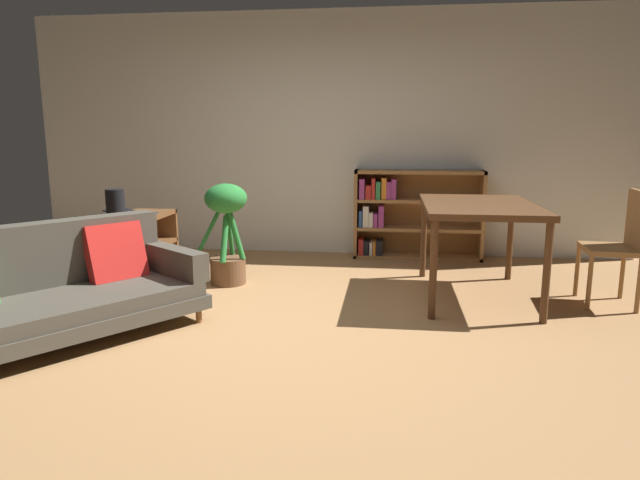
{
  "coord_description": "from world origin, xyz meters",
  "views": [
    {
      "loc": [
        0.73,
        -3.7,
        1.37
      ],
      "look_at": [
        0.21,
        0.47,
        0.56
      ],
      "focal_mm": 31.32,
      "sensor_mm": 36.0,
      "label": 1
    }
  ],
  "objects_px": {
    "desk_speaker": "(115,205)",
    "dining_chair_near": "(620,241)",
    "potted_floor_plant": "(227,228)",
    "media_console": "(135,247)",
    "bookshelf": "(408,213)",
    "dining_table": "(479,213)",
    "fabric_couch": "(52,290)",
    "open_laptop": "(133,213)"
  },
  "relations": [
    {
      "from": "media_console",
      "to": "desk_speaker",
      "type": "distance_m",
      "value": 0.54
    },
    {
      "from": "open_laptop",
      "to": "dining_table",
      "type": "bearing_deg",
      "value": -5.86
    },
    {
      "from": "media_console",
      "to": "potted_floor_plant",
      "type": "relative_size",
      "value": 1.19
    },
    {
      "from": "desk_speaker",
      "to": "dining_table",
      "type": "relative_size",
      "value": 0.21
    },
    {
      "from": "potted_floor_plant",
      "to": "dining_table",
      "type": "bearing_deg",
      "value": -3.9
    },
    {
      "from": "open_laptop",
      "to": "desk_speaker",
      "type": "xyz_separation_m",
      "value": [
        0.03,
        -0.39,
        0.13
      ]
    },
    {
      "from": "potted_floor_plant",
      "to": "dining_table",
      "type": "relative_size",
      "value": 0.68
    },
    {
      "from": "open_laptop",
      "to": "bookshelf",
      "type": "distance_m",
      "value": 2.9
    },
    {
      "from": "dining_chair_near",
      "to": "open_laptop",
      "type": "bearing_deg",
      "value": 174.42
    },
    {
      "from": "media_console",
      "to": "open_laptop",
      "type": "relative_size",
      "value": 2.5
    },
    {
      "from": "fabric_couch",
      "to": "dining_chair_near",
      "type": "distance_m",
      "value": 4.27
    },
    {
      "from": "dining_table",
      "to": "dining_chair_near",
      "type": "xyz_separation_m",
      "value": [
        1.09,
        -0.09,
        -0.2
      ]
    },
    {
      "from": "desk_speaker",
      "to": "dining_chair_near",
      "type": "xyz_separation_m",
      "value": [
        4.24,
        -0.02,
        -0.22
      ]
    },
    {
      "from": "potted_floor_plant",
      "to": "dining_chair_near",
      "type": "distance_m",
      "value": 3.31
    },
    {
      "from": "fabric_couch",
      "to": "open_laptop",
      "type": "bearing_deg",
      "value": 96.54
    },
    {
      "from": "potted_floor_plant",
      "to": "dining_table",
      "type": "height_order",
      "value": "potted_floor_plant"
    },
    {
      "from": "fabric_couch",
      "to": "dining_table",
      "type": "xyz_separation_m",
      "value": [
        2.98,
        1.33,
        0.39
      ]
    },
    {
      "from": "desk_speaker",
      "to": "potted_floor_plant",
      "type": "xyz_separation_m",
      "value": [
        0.94,
        0.22,
        -0.22
      ]
    },
    {
      "from": "desk_speaker",
      "to": "dining_chair_near",
      "type": "relative_size",
      "value": 0.31
    },
    {
      "from": "media_console",
      "to": "desk_speaker",
      "type": "height_order",
      "value": "desk_speaker"
    },
    {
      "from": "dining_chair_near",
      "to": "dining_table",
      "type": "bearing_deg",
      "value": 175.24
    },
    {
      "from": "bookshelf",
      "to": "dining_table",
      "type": "bearing_deg",
      "value": -70.78
    },
    {
      "from": "open_laptop",
      "to": "dining_table",
      "type": "distance_m",
      "value": 3.19
    },
    {
      "from": "media_console",
      "to": "potted_floor_plant",
      "type": "bearing_deg",
      "value": -5.82
    },
    {
      "from": "fabric_couch",
      "to": "potted_floor_plant",
      "type": "height_order",
      "value": "potted_floor_plant"
    },
    {
      "from": "open_laptop",
      "to": "desk_speaker",
      "type": "height_order",
      "value": "desk_speaker"
    },
    {
      "from": "desk_speaker",
      "to": "media_console",
      "type": "bearing_deg",
      "value": 89.08
    },
    {
      "from": "dining_chair_near",
      "to": "fabric_couch",
      "type": "bearing_deg",
      "value": -163.07
    },
    {
      "from": "dining_chair_near",
      "to": "bookshelf",
      "type": "bearing_deg",
      "value": 135.41
    },
    {
      "from": "potted_floor_plant",
      "to": "dining_chair_near",
      "type": "height_order",
      "value": "dining_chair_near"
    },
    {
      "from": "desk_speaker",
      "to": "bookshelf",
      "type": "xyz_separation_m",
      "value": [
        2.62,
        1.57,
        -0.25
      ]
    },
    {
      "from": "fabric_couch",
      "to": "open_laptop",
      "type": "xyz_separation_m",
      "value": [
        -0.19,
        1.66,
        0.28
      ]
    },
    {
      "from": "bookshelf",
      "to": "potted_floor_plant",
      "type": "bearing_deg",
      "value": -141.07
    },
    {
      "from": "media_console",
      "to": "potted_floor_plant",
      "type": "distance_m",
      "value": 0.97
    },
    {
      "from": "desk_speaker",
      "to": "bookshelf",
      "type": "height_order",
      "value": "bookshelf"
    },
    {
      "from": "media_console",
      "to": "dining_chair_near",
      "type": "height_order",
      "value": "dining_chair_near"
    },
    {
      "from": "potted_floor_plant",
      "to": "bookshelf",
      "type": "relative_size",
      "value": 0.66
    },
    {
      "from": "desk_speaker",
      "to": "potted_floor_plant",
      "type": "height_order",
      "value": "potted_floor_plant"
    },
    {
      "from": "open_laptop",
      "to": "desk_speaker",
      "type": "relative_size",
      "value": 1.54
    },
    {
      "from": "media_console",
      "to": "bookshelf",
      "type": "relative_size",
      "value": 0.79
    },
    {
      "from": "fabric_couch",
      "to": "dining_table",
      "type": "height_order",
      "value": "dining_table"
    },
    {
      "from": "desk_speaker",
      "to": "dining_chair_near",
      "type": "bearing_deg",
      "value": -0.3
    }
  ]
}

